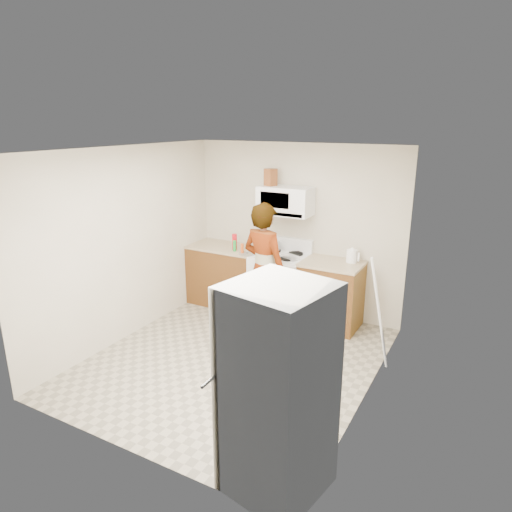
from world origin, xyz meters
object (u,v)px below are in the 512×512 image
Objects in this scene: gas_range at (280,284)px; kettle at (352,256)px; saucepan at (272,246)px; microwave at (285,201)px; fridge at (277,391)px; person at (264,270)px.

gas_range reaches higher than kettle.
saucepan is at bearing 179.50° from kettle.
kettle is (1.00, 0.02, -0.68)m from microwave.
microwave reaches higher than gas_range.
kettle is (-0.41, 3.14, 0.17)m from fridge.
kettle is at bearing 108.55° from fridge.
kettle is at bearing 8.14° from gas_range.
person reaches higher than fridge.
fridge reaches higher than saucepan.
fridge is (1.41, -3.12, -0.85)m from microwave.
microwave is 0.71m from saucepan.
kettle is (1.00, 0.14, 0.54)m from gas_range.
person reaches higher than kettle.
fridge is at bearing 131.74° from person.
saucepan is at bearing 154.20° from gas_range.
microwave is (0.00, 0.13, 1.21)m from gas_range.
person is at bearing -83.88° from gas_range.
gas_range is 4.90× the size of saucepan.
microwave is at bearing 177.91° from kettle.
microwave is at bearing 125.46° from fridge.
fridge is (1.34, -2.35, -0.05)m from person.
person reaches higher than gas_range.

